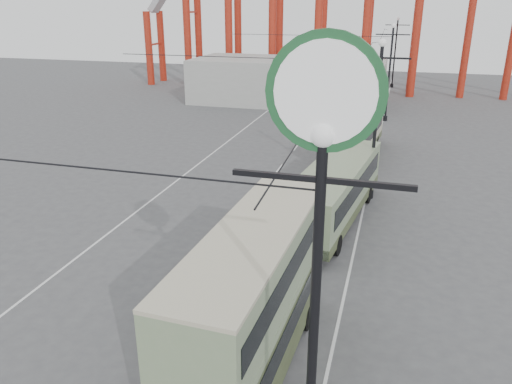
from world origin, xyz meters
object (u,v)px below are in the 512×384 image
(lamp_post_near, at_px, (320,203))
(double_decker_bus, at_px, (255,295))
(single_decker_cream, at_px, (357,134))
(pedestrian, at_px, (292,230))
(single_decker_green, at_px, (335,190))

(lamp_post_near, bearing_deg, double_decker_bus, 119.08)
(single_decker_cream, bearing_deg, double_decker_bus, -86.57)
(pedestrian, bearing_deg, double_decker_bus, 52.30)
(lamp_post_near, relative_size, single_decker_cream, 1.06)
(single_decker_cream, bearing_deg, lamp_post_near, -81.51)
(double_decker_bus, height_order, single_decker_green, double_decker_bus)
(single_decker_green, relative_size, pedestrian, 5.72)
(single_decker_green, relative_size, single_decker_cream, 1.13)
(double_decker_bus, distance_m, single_decker_cream, 25.33)
(single_decker_green, xyz_separation_m, pedestrian, (-1.48, -3.93, -0.79))
(single_decker_cream, bearing_deg, single_decker_green, -84.58)
(double_decker_bus, bearing_deg, single_decker_green, 88.62)
(double_decker_bus, bearing_deg, lamp_post_near, -58.45)
(double_decker_bus, distance_m, single_decker_green, 12.57)
(single_decker_cream, height_order, pedestrian, single_decker_cream)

